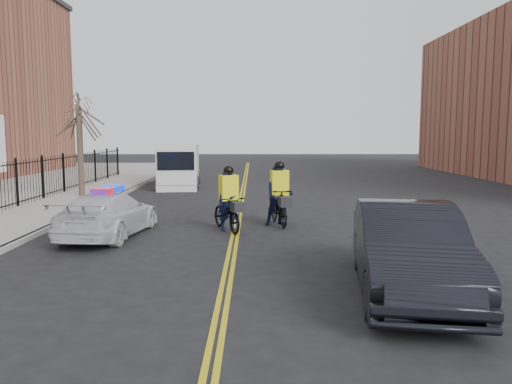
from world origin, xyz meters
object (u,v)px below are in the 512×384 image
object	(u,v)px
dark_sedan	(408,249)
cyclist_far	(279,200)
cargo_van	(179,166)
cyclist_near	(229,208)
police_cruiser	(109,214)

from	to	relation	value
dark_sedan	cyclist_far	world-z (taller)	cyclist_far
cyclist_far	cargo_van	bearing A→B (deg)	102.43
dark_sedan	cargo_van	bearing A→B (deg)	118.99
cargo_van	cyclist_near	xyz separation A→B (m)	(3.51, -13.06, -0.47)
dark_sedan	cargo_van	distance (m)	20.65
cargo_van	cyclist_near	size ratio (longest dim) A/B	2.67
cyclist_near	cyclist_far	distance (m)	1.88
cyclist_near	dark_sedan	bearing A→B (deg)	-82.80
cyclist_far	police_cruiser	bearing A→B (deg)	-171.77
cargo_van	cyclist_far	distance (m)	13.21
police_cruiser	cyclist_near	size ratio (longest dim) A/B	2.13
dark_sedan	cyclist_far	xyz separation A→B (m)	(-2.11, 7.16, -0.01)
police_cruiser	dark_sedan	xyz separation A→B (m)	(7.33, -5.39, 0.19)
police_cruiser	dark_sedan	bearing A→B (deg)	150.21
dark_sedan	cyclist_far	distance (m)	7.47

